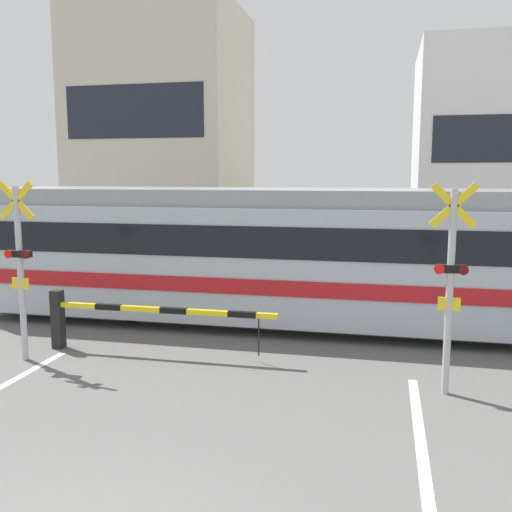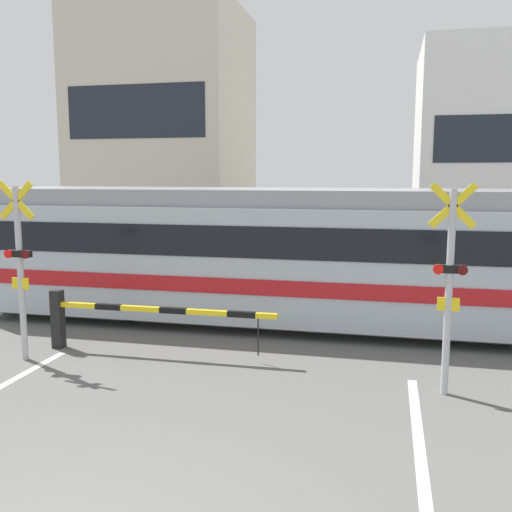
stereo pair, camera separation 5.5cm
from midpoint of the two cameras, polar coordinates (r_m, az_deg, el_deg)
rail_track_near at (r=12.42m, az=0.18°, el=-7.10°), size 50.00×0.10×0.08m
rail_track_far at (r=13.78m, az=1.52°, el=-5.57°), size 50.00×0.10×0.08m
commuter_train at (r=12.52m, az=12.91°, el=0.14°), size 18.12×3.02×3.00m
crossing_barrier_near at (r=11.01m, az=-13.83°, el=-5.70°), size 4.39×0.20×1.13m
crossing_barrier_far at (r=15.61m, az=11.25°, el=-1.54°), size 4.39×0.20×1.13m
crossing_signal_left at (r=10.87m, az=-22.41°, el=-0.63°), size 0.68×0.15×3.20m
crossing_signal_right at (r=8.93m, az=18.94°, el=-2.26°), size 0.68×0.15×3.20m
pedestrian at (r=18.75m, az=9.23°, el=0.66°), size 0.38×0.22×1.57m
building_left_of_street at (r=26.69m, az=-8.99°, el=12.28°), size 6.95×6.32×10.53m
building_right_of_street at (r=25.00m, az=22.07°, el=9.47°), size 5.38×6.32×8.26m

